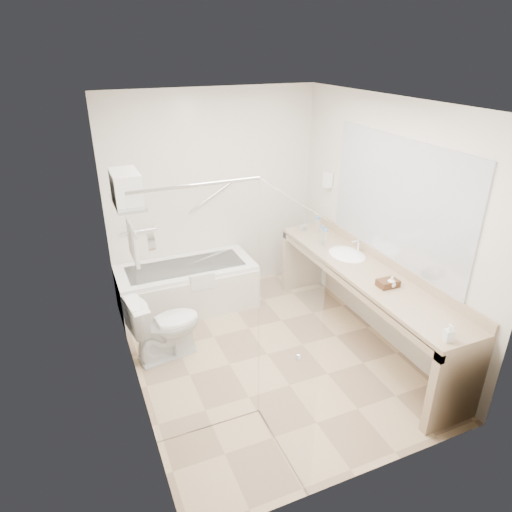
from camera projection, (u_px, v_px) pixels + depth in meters
name	position (u px, v px, depth m)	size (l,w,h in m)	color
floor	(267.00, 354.00, 4.74)	(3.20, 3.20, 0.00)	tan
ceiling	(271.00, 102.00, 3.67)	(2.60, 3.20, 0.10)	white
wall_back	(214.00, 195.00, 5.54)	(2.60, 0.10, 2.50)	beige
wall_front	(374.00, 338.00, 2.87)	(2.60, 0.10, 2.50)	beige
wall_left	(125.00, 269.00, 3.74)	(0.10, 3.20, 2.50)	beige
wall_right	(384.00, 224.00, 4.67)	(0.10, 3.20, 2.50)	beige
bathtub	(187.00, 287.00, 5.48)	(1.60, 0.73, 0.59)	white
grab_bar_short	(138.00, 231.00, 5.29)	(0.03, 0.03, 0.40)	silver
grab_bar_long	(211.00, 197.00, 5.48)	(0.03, 0.03, 0.60)	silver
shower_enclosure	(242.00, 329.00, 3.29)	(0.96, 0.91, 2.11)	silver
towel_shelf	(127.00, 197.00, 3.87)	(0.24, 0.55, 0.81)	silver
vanity_counter	(364.00, 288.00, 4.70)	(0.55, 2.70, 0.95)	tan
sink	(347.00, 257.00, 4.97)	(0.40, 0.52, 0.14)	white
faucet	(359.00, 245.00, 4.97)	(0.03, 0.03, 0.14)	silver
mirror	(397.00, 201.00, 4.41)	(0.02, 2.00, 1.20)	#AAAEB6
hairdryer_unit	(328.00, 180.00, 5.44)	(0.08, 0.10, 0.18)	silver
toilet	(165.00, 326.00, 4.58)	(0.40, 0.72, 0.71)	white
amenity_basket	(388.00, 283.00, 4.29)	(0.20, 0.13, 0.07)	#4D331B
soap_bottle_a	(448.00, 337.00, 3.51)	(0.07, 0.15, 0.07)	silver
soap_bottle_b	(391.00, 283.00, 4.27)	(0.09, 0.12, 0.09)	silver
water_bottle_left	(318.00, 225.00, 5.48)	(0.06, 0.06, 0.20)	silver
water_bottle_mid	(322.00, 236.00, 5.17)	(0.07, 0.07, 0.22)	silver
water_bottle_right	(325.00, 239.00, 5.09)	(0.07, 0.07, 0.21)	silver
drinking_glass_near	(302.00, 228.00, 5.54)	(0.07, 0.07, 0.09)	silver
drinking_glass_far	(305.00, 226.00, 5.58)	(0.07, 0.07, 0.10)	silver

